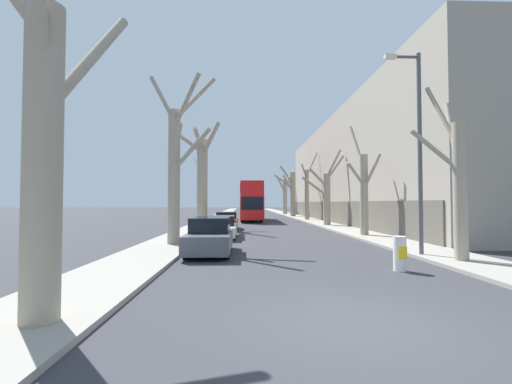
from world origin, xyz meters
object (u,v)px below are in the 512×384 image
(street_tree_right_2, at_px, (327,194))
(street_tree_left_0, at_px, (42,131))
(street_tree_right_0, at_px, (457,181))
(lamp_post, at_px, (417,142))
(street_tree_right_1, at_px, (364,190))
(double_decker_bus, at_px, (251,200))
(street_tree_right_3, at_px, (307,191))
(parked_car_1, at_px, (221,227))
(parked_car_2, at_px, (227,221))
(traffic_bollard, at_px, (400,254))
(parked_car_0, at_px, (210,237))
(street_tree_left_2, at_px, (202,176))
(street_tree_right_4, at_px, (292,192))
(street_tree_right_5, at_px, (285,195))
(street_tree_left_1, at_px, (176,165))

(street_tree_right_2, bearing_deg, street_tree_left_0, -113.72)
(street_tree_right_0, xyz_separation_m, lamp_post, (-0.74, 1.25, 1.57))
(street_tree_right_1, xyz_separation_m, double_decker_bus, (-6.49, 19.01, -0.40))
(street_tree_right_3, relative_size, parked_car_1, 1.88)
(parked_car_2, height_order, traffic_bollard, parked_car_2)
(street_tree_right_1, bearing_deg, double_decker_bus, 108.84)
(parked_car_1, xyz_separation_m, traffic_bollard, (6.09, -9.95, -0.09))
(traffic_bollard, bearing_deg, street_tree_right_0, 25.79)
(street_tree_right_3, height_order, parked_car_0, street_tree_right_3)
(street_tree_left_2, height_order, parked_car_0, street_tree_left_2)
(street_tree_left_0, distance_m, street_tree_right_1, 18.25)
(parked_car_1, bearing_deg, street_tree_right_4, 74.30)
(street_tree_left_2, bearing_deg, street_tree_right_0, -56.13)
(street_tree_right_5, bearing_deg, traffic_bollard, -92.79)
(traffic_bollard, bearing_deg, street_tree_left_0, -151.03)
(street_tree_left_2, distance_m, street_tree_right_0, 19.33)
(parked_car_2, relative_size, lamp_post, 0.53)
(street_tree_right_4, bearing_deg, street_tree_right_0, -89.43)
(street_tree_left_1, relative_size, street_tree_right_1, 1.19)
(street_tree_left_0, distance_m, lamp_post, 12.23)
(parked_car_2, xyz_separation_m, lamp_post, (7.98, -14.00, 3.73))
(street_tree_right_1, relative_size, parked_car_1, 1.66)
(lamp_post, bearing_deg, parked_car_0, 171.82)
(street_tree_left_2, distance_m, street_tree_right_1, 12.80)
(street_tree_left_0, height_order, street_tree_right_5, street_tree_left_0)
(street_tree_right_0, bearing_deg, parked_car_1, 135.19)
(street_tree_right_3, relative_size, traffic_bollard, 7.67)
(street_tree_right_0, height_order, street_tree_right_5, street_tree_right_5)
(street_tree_right_4, height_order, lamp_post, lamp_post)
(street_tree_right_3, distance_m, parked_car_2, 16.08)
(street_tree_left_1, height_order, street_tree_right_2, street_tree_left_1)
(street_tree_right_2, bearing_deg, parked_car_0, -118.31)
(street_tree_right_4, height_order, parked_car_2, street_tree_right_4)
(parked_car_0, bearing_deg, street_tree_right_4, 76.93)
(street_tree_right_1, bearing_deg, street_tree_right_0, -89.57)
(street_tree_right_1, relative_size, street_tree_right_2, 1.04)
(street_tree_right_4, distance_m, parked_car_2, 24.75)
(parked_car_1, bearing_deg, street_tree_left_2, 105.37)
(street_tree_right_2, relative_size, street_tree_right_3, 0.84)
(street_tree_right_0, relative_size, street_tree_right_4, 0.86)
(parked_car_2, bearing_deg, street_tree_right_4, 70.14)
(street_tree_left_2, bearing_deg, lamp_post, -55.87)
(street_tree_right_3, xyz_separation_m, lamp_post, (-0.78, -27.19, 0.93))
(street_tree_right_5, bearing_deg, street_tree_right_1, -89.73)
(street_tree_right_4, distance_m, parked_car_1, 30.99)
(street_tree_right_5, xyz_separation_m, lamp_post, (-0.50, -46.63, 0.90))
(street_tree_left_0, height_order, street_tree_right_3, street_tree_right_3)
(street_tree_right_0, xyz_separation_m, double_decker_bus, (-6.55, 28.09, -0.37))
(street_tree_left_2, distance_m, double_decker_bus, 12.91)
(street_tree_left_1, bearing_deg, street_tree_left_0, -90.51)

